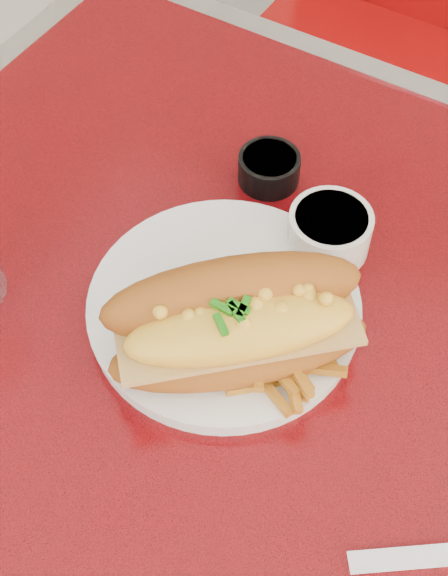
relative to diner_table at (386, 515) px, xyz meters
The scene contains 7 objects.
diner_table is the anchor object (origin of this frame).
dinner_plate 0.26m from the diner_table, behind, with size 0.27×0.27×0.02m.
mac_hoagie 0.27m from the diner_table, behind, with size 0.23×0.22×0.10m.
fries_pile 0.24m from the diner_table, behind, with size 0.10×0.09×0.03m, color orange, non-canonical shape.
fork 0.23m from the diner_table, behind, with size 0.06×0.13×0.00m.
gravy_ramekin 0.28m from the diner_table, 137.58° to the left, with size 0.09×0.09×0.04m.
sauce_cup_left 0.36m from the diner_table, 142.37° to the left, with size 0.08×0.08×0.03m.
Camera 1 is at (0.01, -0.32, 1.36)m, focal length 50.00 mm.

